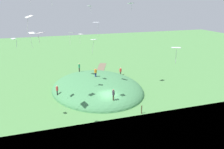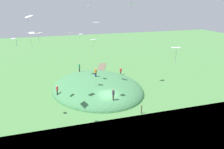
{
  "view_description": "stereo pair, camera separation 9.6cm",
  "coord_description": "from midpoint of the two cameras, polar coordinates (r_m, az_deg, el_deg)",
  "views": [
    {
      "loc": [
        -34.3,
        11.23,
        15.96
      ],
      "look_at": [
        2.77,
        -1.47,
        4.04
      ],
      "focal_mm": 39.87,
      "sensor_mm": 36.0,
      "label": 1
    },
    {
      "loc": [
        -34.33,
        11.14,
        15.96
      ],
      "look_at": [
        2.77,
        -1.47,
        4.04
      ],
      "focal_mm": 39.87,
      "sensor_mm": 36.0,
      "label": 2
    }
  ],
  "objects": [
    {
      "name": "kite_7",
      "position": [
        46.58,
        -5.18,
        15.31
      ],
      "size": [
        0.97,
        0.83,
        1.42
      ],
      "color": "white"
    },
    {
      "name": "ground_plane",
      "position": [
        39.46,
        -0.79,
        -6.94
      ],
      "size": [
        160.0,
        160.0,
        0.0
      ],
      "primitive_type": "plane",
      "color": "#4A8143"
    },
    {
      "name": "person_on_hilltop",
      "position": [
        45.56,
        -3.86,
        0.69
      ],
      "size": [
        0.66,
        0.66,
        1.61
      ],
      "rotation": [
        0.0,
        0.0,
        3.75
      ],
      "color": "navy",
      "rests_on": "grass_hill"
    },
    {
      "name": "kite_11",
      "position": [
        34.88,
        -4.31,
        7.72
      ],
      "size": [
        0.76,
        0.91,
        2.05
      ],
      "color": "white"
    },
    {
      "name": "kite_1",
      "position": [
        32.47,
        14.38,
        5.85
      ],
      "size": [
        1.15,
        1.35,
        2.09
      ],
      "color": "white"
    },
    {
      "name": "kite_10",
      "position": [
        36.33,
        -18.02,
        8.78
      ],
      "size": [
        0.81,
        0.94,
        2.15
      ],
      "color": "white"
    },
    {
      "name": "grass_hill",
      "position": [
        46.01,
        -3.5,
        -3.41
      ],
      "size": [
        20.87,
        16.33,
        4.53
      ],
      "primitive_type": "ellipsoid",
      "color": "#417F4D",
      "rests_on": "ground_plane"
    },
    {
      "name": "kite_4",
      "position": [
        41.18,
        -3.71,
        11.68
      ],
      "size": [
        1.15,
        1.22,
        2.22
      ],
      "color": "white"
    },
    {
      "name": "person_watching_kites",
      "position": [
        41.91,
        -12.55,
        -3.26
      ],
      "size": [
        0.52,
        0.52,
        1.65
      ],
      "rotation": [
        0.0,
        0.0,
        2.62
      ],
      "color": "black",
      "rests_on": "grass_hill"
    },
    {
      "name": "mooring_post",
      "position": [
        36.57,
        6.73,
        -7.99
      ],
      "size": [
        0.14,
        0.14,
        1.26
      ],
      "primitive_type": "cylinder",
      "color": "brown",
      "rests_on": "ground_plane"
    },
    {
      "name": "person_near_shore",
      "position": [
        37.44,
        0.24,
        -4.33
      ],
      "size": [
        0.54,
        0.54,
        1.8
      ],
      "rotation": [
        0.0,
        0.0,
        3.64
      ],
      "color": "#3B3523",
      "rests_on": "grass_hill"
    },
    {
      "name": "kite_5",
      "position": [
        28.54,
        -16.26,
        9.06
      ],
      "size": [
        1.08,
        1.04,
        1.14
      ],
      "color": "silver"
    },
    {
      "name": "person_with_child",
      "position": [
        51.26,
        -7.59,
        1.87
      ],
      "size": [
        0.43,
        0.43,
        1.83
      ],
      "rotation": [
        0.0,
        0.0,
        1.77
      ],
      "color": "#2D2C26",
      "rests_on": "grass_hill"
    },
    {
      "name": "kite_8",
      "position": [
        38.13,
        -9.45,
        9.25
      ],
      "size": [
        0.85,
        0.94,
        1.79
      ],
      "color": "white"
    },
    {
      "name": "person_walking_path",
      "position": [
        54.22,
        1.92,
        0.95
      ],
      "size": [
        0.56,
        0.56,
        1.69
      ],
      "rotation": [
        0.0,
        0.0,
        4.95
      ],
      "color": "brown",
      "rests_on": "ground_plane"
    },
    {
      "name": "kite_3",
      "position": [
        32.73,
        -18.64,
        12.31
      ],
      "size": [
        1.34,
        1.05,
        2.31
      ],
      "color": "white"
    },
    {
      "name": "dirt_path",
      "position": [
        59.5,
        -2.6,
        1.36
      ],
      "size": [
        10.39,
        5.61,
        0.04
      ],
      "primitive_type": "cube",
      "rotation": [
        0.0,
        0.0,
        -0.39
      ],
      "color": "brown",
      "rests_on": "ground_plane"
    },
    {
      "name": "kite_6",
      "position": [
        44.81,
        4.28,
        15.95
      ],
      "size": [
        1.01,
        1.19,
        1.28
      ],
      "color": "white"
    },
    {
      "name": "kite_2",
      "position": [
        41.32,
        -7.29,
        9.03
      ],
      "size": [
        0.93,
        0.79,
        1.56
      ],
      "color": "silver"
    },
    {
      "name": "kite_0",
      "position": [
        33.05,
        -21.68,
        7.51
      ],
      "size": [
        0.78,
        0.7,
        1.19
      ],
      "color": "white"
    }
  ]
}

